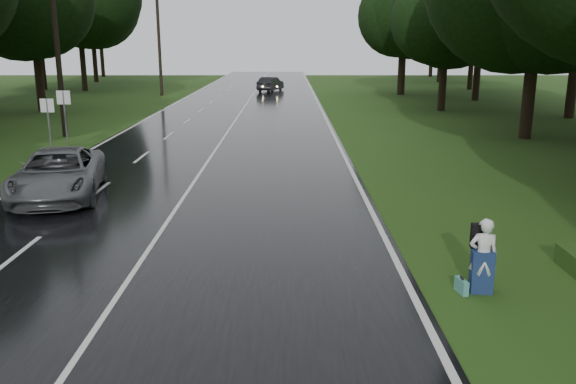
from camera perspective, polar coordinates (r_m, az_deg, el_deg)
name	(u,v)px	position (r m, az deg, el deg)	size (l,w,h in m)	color
ground	(123,291)	(12.46, -15.76, -9.20)	(160.00, 160.00, 0.00)	#274715
road	(225,136)	(31.53, -6.12, 5.42)	(12.00, 140.00, 0.04)	black
lane_center	(225,136)	(31.53, -6.12, 5.47)	(0.12, 140.00, 0.01)	silver
grey_car	(58,174)	(20.09, -21.42, 1.66)	(2.50, 5.43, 1.51)	#57595D
far_car	(270,84)	(60.56, -1.71, 10.44)	(1.50, 4.29, 1.41)	black
hitchhiker	(483,258)	(12.31, 18.37, -6.12)	(0.59, 0.54, 1.54)	silver
suitcase	(461,286)	(12.35, 16.49, -8.74)	(0.12, 0.41, 0.29)	teal
utility_pole_mid	(66,136)	(33.52, -20.78, 5.07)	(1.80, 0.28, 9.06)	black
utility_pole_far	(162,96)	(57.10, -12.14, 9.14)	(1.80, 0.28, 9.65)	black
road_sign_a	(52,154)	(28.29, -21.93, 3.40)	(0.59, 0.10, 2.47)	white
road_sign_b	(68,147)	(30.10, -20.57, 4.13)	(0.64, 0.10, 2.67)	white
tree_left_e	(43,111)	(46.48, -22.70, 7.24)	(9.02, 9.02, 14.10)	black
tree_left_f	(85,91)	(64.99, -19.08, 9.28)	(10.59, 10.59, 16.54)	black
tree_right_d	(524,139)	(33.04, 21.97, 4.84)	(8.51, 8.51, 13.30)	black
tree_right_e	(441,111)	(44.79, 14.61, 7.65)	(7.72, 7.72, 12.06)	black
tree_right_f	(400,94)	(58.02, 10.86, 9.28)	(8.37, 8.37, 13.08)	black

